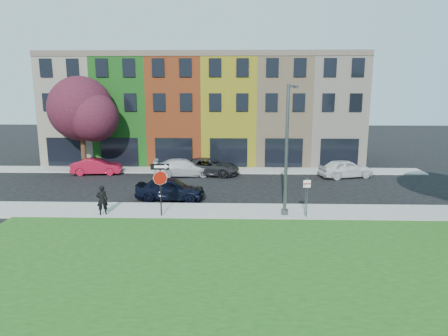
{
  "coord_description": "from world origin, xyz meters",
  "views": [
    {
      "loc": [
        0.62,
        -19.7,
        7.25
      ],
      "look_at": [
        -0.06,
        4.0,
        2.49
      ],
      "focal_mm": 32.0,
      "sensor_mm": 36.0,
      "label": 1
    }
  ],
  "objects_px": {
    "man": "(102,200)",
    "sedan_near": "(170,189)",
    "stop_sign": "(160,179)",
    "street_lamp": "(287,150)"
  },
  "relations": [
    {
      "from": "man",
      "to": "sedan_near",
      "type": "bearing_deg",
      "value": -156.98
    },
    {
      "from": "stop_sign",
      "to": "sedan_near",
      "type": "bearing_deg",
      "value": 89.59
    },
    {
      "from": "man",
      "to": "street_lamp",
      "type": "xyz_separation_m",
      "value": [
        10.51,
        0.54,
        2.85
      ]
    },
    {
      "from": "man",
      "to": "sedan_near",
      "type": "relative_size",
      "value": 0.37
    },
    {
      "from": "stop_sign",
      "to": "man",
      "type": "relative_size",
      "value": 1.75
    },
    {
      "from": "man",
      "to": "sedan_near",
      "type": "distance_m",
      "value": 4.88
    },
    {
      "from": "stop_sign",
      "to": "man",
      "type": "height_order",
      "value": "stop_sign"
    },
    {
      "from": "man",
      "to": "street_lamp",
      "type": "distance_m",
      "value": 10.9
    },
    {
      "from": "stop_sign",
      "to": "man",
      "type": "bearing_deg",
      "value": 177.0
    },
    {
      "from": "stop_sign",
      "to": "man",
      "type": "xyz_separation_m",
      "value": [
        -3.39,
        0.09,
        -1.29
      ]
    }
  ]
}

